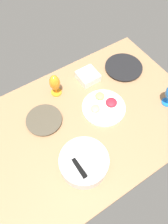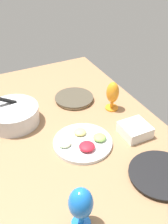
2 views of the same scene
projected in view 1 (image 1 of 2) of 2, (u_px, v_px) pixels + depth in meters
ground_plane at (84, 124)px, 149.03cm from camera, size 160.00×104.00×4.00cm
dinner_plate_left at (124, 67)px, 172.32cm from camera, size 29.95×29.95×2.12cm
dinner_plate_right at (44, 120)px, 146.71cm from camera, size 24.70×24.70×2.52cm
mixing_bowl at (84, 162)px, 126.93cm from camera, size 29.21×29.21×17.65cm
fruit_platter at (104, 107)px, 152.20cm from camera, size 30.81×30.81×4.97cm
hurricane_glass_orange at (55, 84)px, 151.49cm from camera, size 7.94×7.94×18.38cm
square_bowl_white at (88, 76)px, 164.53cm from camera, size 14.66×14.66×6.22cm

